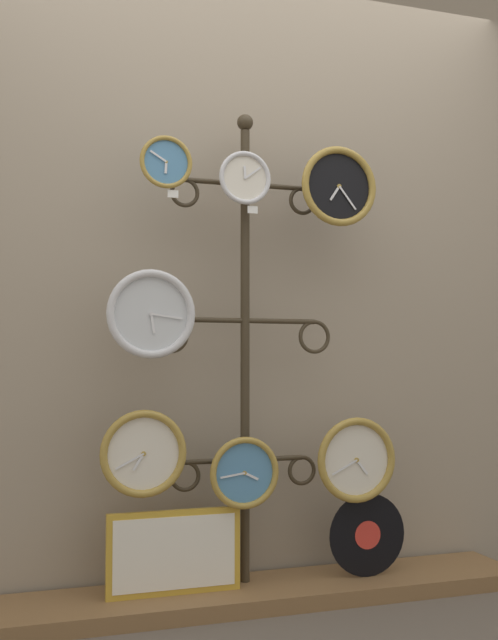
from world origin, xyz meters
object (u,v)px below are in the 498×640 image
clock_top_left (166,162)px  clock_top_center (245,178)px  clock_top_right (339,187)px  clock_bottom_center (244,473)px  clock_bottom_right (356,460)px  display_stand (245,416)px  clock_middle_left (151,314)px  clock_bottom_left (143,454)px  vinyl_record (367,535)px  picture_frame (174,552)px

clock_top_left → clock_top_center: 0.31m
clock_top_right → clock_bottom_center: (-0.38, 0.02, -1.10)m
clock_top_center → clock_bottom_right: (0.45, -0.03, -1.08)m
display_stand → clock_bottom_center: (-0.03, -0.10, -0.20)m
clock_middle_left → clock_bottom_left: bearing=135.7°
clock_middle_left → clock_bottom_right: clock_middle_left is taller
display_stand → clock_top_left: size_ratio=9.52×
clock_bottom_center → clock_bottom_right: bearing=-2.7°
clock_top_left → vinyl_record: bearing=0.3°
clock_top_right → clock_bottom_center: clock_top_right is taller
clock_top_left → clock_bottom_center: clock_top_left is taller
display_stand → clock_top_left: 1.00m
clock_top_left → clock_top_center: bearing=0.5°
clock_bottom_center → picture_frame: (-0.26, 0.02, -0.28)m
picture_frame → clock_top_center: bearing=-2.9°
vinyl_record → picture_frame: vinyl_record is taller
clock_bottom_left → vinyl_record: 0.95m
clock_middle_left → clock_bottom_right: bearing=-0.9°
clock_top_right → vinyl_record: size_ratio=0.98×
clock_bottom_left → picture_frame: clock_bottom_left is taller
display_stand → clock_top_right: bearing=-18.2°
display_stand → clock_top_left: display_stand is taller
clock_bottom_left → clock_bottom_right: 0.83m
clock_top_center → clock_middle_left: clock_top_center is taller
clock_middle_left → clock_bottom_center: (0.35, 0.01, -0.58)m
clock_bottom_right → vinyl_record: (0.06, 0.03, -0.30)m
display_stand → clock_bottom_left: bearing=-168.4°
clock_top_center → display_stand: bearing=71.2°
clock_top_left → picture_frame: bearing=20.0°
clock_bottom_center → vinyl_record: bearing=0.7°
clock_top_left → clock_bottom_right: size_ratio=0.60×
clock_top_left → clock_bottom_center: bearing=-0.4°
clock_top_right → clock_bottom_left: clock_top_right is taller
display_stand → clock_bottom_right: (0.41, -0.12, -0.17)m
clock_bottom_right → picture_frame: clock_bottom_right is taller
clock_bottom_left → clock_bottom_center: 0.38m
clock_bottom_left → vinyl_record: clock_bottom_left is taller
clock_top_right → clock_bottom_right: bearing=-2.0°
clock_bottom_center → vinyl_record: 0.57m
clock_top_left → picture_frame: 1.42m
clock_top_right → clock_middle_left: clock_top_right is taller
clock_bottom_center → clock_bottom_right: size_ratio=0.81×
clock_top_left → clock_top_right: size_ratio=0.62×
clock_top_right → picture_frame: 1.52m
display_stand → clock_top_right: (0.35, -0.11, 0.90)m
clock_top_center → clock_bottom_left: size_ratio=0.66×
clock_middle_left → picture_frame: size_ratio=0.66×
clock_middle_left → clock_bottom_right: (0.80, -0.01, -0.55)m
clock_bottom_right → picture_frame: bearing=176.9°
clock_middle_left → vinyl_record: (0.86, 0.01, -0.85)m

